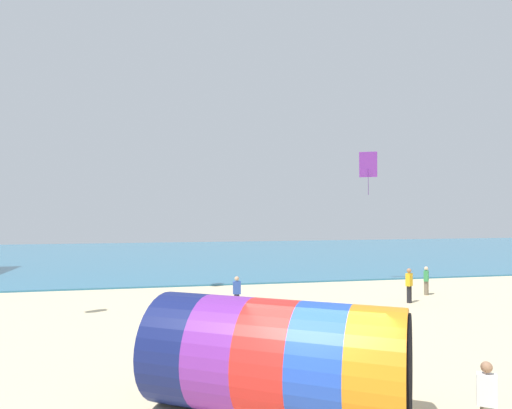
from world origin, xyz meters
name	(u,v)px	position (x,y,z in m)	size (l,w,h in m)	color
sea	(190,255)	(0.00, 38.86, 0.05)	(120.00, 40.00, 0.10)	teal
giant_inflatable_tube	(276,358)	(-0.57, 0.89, 1.27)	(6.08, 5.13, 2.55)	navy
kite_handler	(487,404)	(3.04, -1.23, 0.83)	(0.42, 0.39, 1.63)	#726651
kite_purple_diamond	(368,165)	(9.72, 17.58, 7.45)	(1.19, 0.89, 2.69)	purple
bystander_near_water	(426,281)	(11.08, 13.43, 0.77)	(0.40, 0.42, 1.54)	#726651
bystander_mid_beach	(409,285)	(9.03, 11.68, 0.87)	(0.42, 0.39, 1.70)	black
bystander_far_left	(237,293)	(0.37, 11.63, 0.79)	(0.38, 0.26, 1.57)	black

